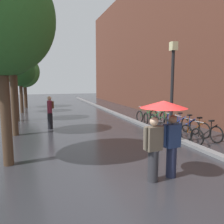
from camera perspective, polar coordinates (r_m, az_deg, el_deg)
The scene contains 20 objects.
ground_plane at distance 5.96m, azimuth 7.27°, elevation -16.95°, with size 80.00×80.00×0.00m, color #2D2D33.
building_facade at distance 19.56m, azimuth 22.18°, elevation 15.91°, with size 8.00×36.00×10.89m, color brown.
kerb_strip at distance 16.06m, azimuth 2.29°, elevation -0.93°, with size 0.30×36.00×0.12m, color slate.
street_tree_0 at distance 7.44m, azimuth -26.06°, elevation 20.16°, with size 3.01×3.01×5.78m.
street_tree_1 at distance 11.31m, azimuth -23.82°, elevation 14.91°, with size 2.41×2.41×5.33m.
street_tree_2 at distance 15.28m, azimuth -23.15°, elevation 12.76°, with size 2.22×2.22×5.24m.
street_tree_3 at distance 19.25m, azimuth -21.82°, elevation 9.27°, with size 2.24×2.24×4.34m.
street_tree_4 at distance 22.85m, azimuth -20.92°, elevation 9.28°, with size 2.75×2.75×4.76m.
parked_bicycle_0 at distance 9.76m, azimuth 22.46°, elevation -5.31°, with size 1.15×0.81×0.96m.
parked_bicycle_1 at distance 10.36m, azimuth 19.97°, elevation -4.46°, with size 1.16×0.84×0.96m.
parked_bicycle_2 at distance 11.01m, azimuth 17.74°, elevation -3.65°, with size 1.11×0.75×0.96m.
parked_bicycle_3 at distance 11.58m, azimuth 15.55°, elevation -3.02°, with size 1.13×0.77×0.96m.
parked_bicycle_4 at distance 12.14m, azimuth 13.26°, elevation -2.45°, with size 1.15×0.82×0.96m.
parked_bicycle_5 at distance 12.83m, azimuth 12.08°, elevation -1.87°, with size 1.11×0.75×0.96m.
parked_bicycle_6 at distance 13.41m, azimuth 10.45°, elevation -1.42°, with size 1.16×0.83×0.96m.
parked_bicycle_7 at distance 14.14m, azimuth 8.61°, elevation -0.91°, with size 1.17×0.85×0.96m.
couple_under_umbrella at distance 5.84m, azimuth 12.58°, elevation -3.48°, with size 1.16×1.16×2.00m.
street_lamp_post at distance 9.16m, azimuth 14.69°, elevation 6.47°, with size 0.24×0.24×3.93m.
litter_bin at distance 9.67m, azimuth 10.72°, elevation -4.66°, with size 0.44×0.44×0.85m, color #4C4C51.
pedestrian_walking_midground at distance 12.29m, azimuth -15.10°, elevation 0.10°, with size 0.35×0.59×1.70m.
Camera 1 is at (-2.36, -4.87, 2.48)m, focal length 36.90 mm.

